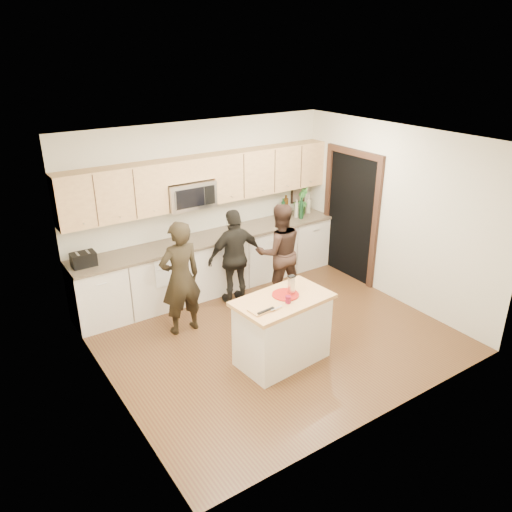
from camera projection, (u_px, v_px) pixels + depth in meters
floor at (273, 335)px, 6.99m from camera, size 4.50×4.50×0.00m
room_shell at (275, 218)px, 6.31m from camera, size 4.52×4.02×2.71m
back_cabinetry at (213, 263)px, 8.09m from camera, size 4.50×0.66×0.94m
upper_cabinetry at (207, 178)px, 7.68m from camera, size 4.50×0.33×0.75m
microwave at (189, 194)px, 7.55m from camera, size 0.76×0.41×0.40m
doorway at (351, 212)px, 8.36m from camera, size 0.06×1.25×2.20m
framed_picture at (298, 192)px, 8.99m from camera, size 0.30×0.03×0.38m
dish_towel at (162, 262)px, 7.33m from camera, size 0.34×0.60×0.48m
island at (282, 330)px, 6.26m from camera, size 1.26×0.80×0.90m
red_plate at (285, 295)px, 6.15m from camera, size 0.34×0.34×0.02m
box_grater at (291, 284)px, 6.12m from camera, size 0.08×0.07×0.24m
drink_glass at (288, 300)px, 5.95m from camera, size 0.07×0.07×0.09m
cutting_board at (261, 310)px, 5.80m from camera, size 0.29×0.22×0.02m
tongs at (266, 311)px, 5.74m from camera, size 0.24×0.05×0.02m
knife at (276, 308)px, 5.80m from camera, size 0.17×0.03×0.01m
toaster at (84, 259)px, 6.82m from camera, size 0.33×0.21×0.20m
bottle_cluster at (295, 207)px, 8.72m from camera, size 0.66×0.33×0.38m
orchid at (301, 201)px, 8.75m from camera, size 0.37×0.37×0.53m
woman_left at (181, 278)px, 6.78m from camera, size 0.60×0.40×1.64m
woman_center at (279, 252)px, 7.73m from camera, size 0.90×0.79×1.55m
woman_right at (235, 257)px, 7.60m from camera, size 0.92×0.45×1.51m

